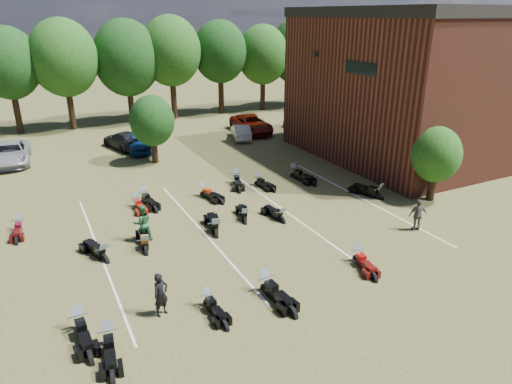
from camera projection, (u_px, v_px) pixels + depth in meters
ground at (285, 244)px, 21.69m from camera, size 160.00×160.00×0.00m
car_2 at (10, 153)px, 33.11m from camera, size 2.87×5.67×1.54m
car_3 at (124, 140)px, 36.96m from camera, size 3.11×5.04×1.36m
car_4 at (139, 142)px, 36.15m from camera, size 2.32×4.61×1.51m
car_5 at (241, 132)px, 39.70m from camera, size 2.41×4.10×1.28m
car_6 at (251, 124)px, 41.78m from camera, size 3.17×5.94×1.59m
car_7 at (300, 123)px, 42.85m from camera, size 2.03×4.51×1.28m
person_black at (161, 295)px, 16.35m from camera, size 0.72×0.61×1.69m
person_green at (143, 223)px, 21.77m from camera, size 0.91×0.72×1.84m
person_grey at (418, 215)px, 22.85m from camera, size 1.05×0.69×1.66m
motorcycle_0 at (110, 346)px, 15.07m from camera, size 0.97×2.29×1.24m
motorcycle_1 at (81, 330)px, 15.81m from camera, size 0.87×2.37×1.30m
motorcycle_2 at (266, 292)px, 17.99m from camera, size 0.95×2.46×1.34m
motorcycle_3 at (208, 306)px, 17.10m from camera, size 0.74×2.03×1.11m
motorcycle_6 at (357, 262)px, 20.19m from camera, size 1.11×2.20×1.17m
motorcycle_8 at (146, 252)px, 20.96m from camera, size 1.14×2.47×1.33m
motorcycle_9 at (105, 261)px, 20.22m from camera, size 1.48×2.47×1.31m
motorcycle_10 at (216, 235)px, 22.57m from camera, size 1.30×2.58×1.38m
motorcycle_11 at (282, 222)px, 24.04m from camera, size 0.88×2.18×1.19m
motorcycle_12 at (245, 222)px, 23.98m from camera, size 1.25×2.21×1.18m
motorcycle_13 at (378, 199)px, 27.03m from camera, size 1.56×2.62×1.39m
motorcycle_14 at (20, 230)px, 23.11m from camera, size 0.89×2.14×1.16m
motorcycle_15 at (137, 206)px, 25.95m from camera, size 0.67×2.03×1.13m
motorcycle_16 at (145, 202)px, 26.59m from camera, size 0.99×2.41×1.31m
motorcycle_17 at (204, 196)px, 27.43m from camera, size 1.28×2.32×1.23m
motorcycle_18 at (236, 183)px, 29.58m from camera, size 1.39×2.42×1.29m
motorcycle_19 at (258, 185)px, 29.19m from camera, size 1.03×2.13×1.14m
motorcycle_20 at (294, 178)px, 30.48m from camera, size 1.15×2.56×1.38m
brick_building at (467, 79)px, 36.49m from camera, size 25.40×15.20×10.70m
tree_line at (122, 58)px, 43.01m from camera, size 56.00×6.00×9.79m
young_tree_near_building at (436, 155)px, 25.94m from camera, size 2.80×2.80×4.16m
young_tree_midfield at (152, 121)px, 32.57m from camera, size 3.20×3.20×4.70m
parking_lines at (203, 232)px, 22.90m from camera, size 20.10×14.00×0.01m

